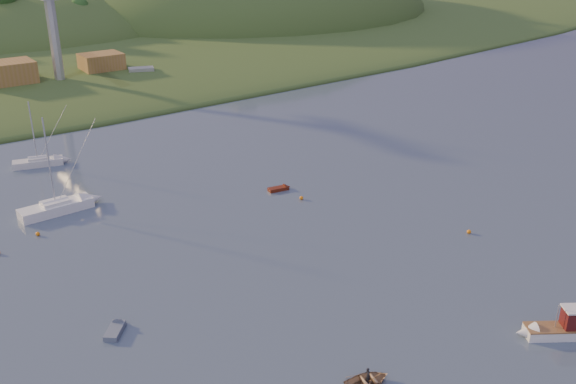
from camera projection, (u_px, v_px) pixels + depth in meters
shore_slope at (0, 59)px, 171.94m from camera, size 640.00×150.00×7.00m
hill_right at (241, 17)px, 245.67m from camera, size 150.00×130.00×60.00m
wharf at (72, 83)px, 142.19m from camera, size 42.00×16.00×2.40m
shed_west at (7, 73)px, 134.49m from camera, size 11.00×8.00×4.80m
shed_east at (102, 62)px, 146.75m from camera, size 9.00×7.00×4.00m
dock_crane at (53, 11)px, 131.62m from camera, size 3.20×28.00×20.30m
fishing_boat at (550, 328)px, 57.38m from camera, size 6.09×4.94×3.87m
sailboat_near at (56, 207)px, 81.71m from camera, size 9.21×3.15×12.62m
sailboat_far at (38, 162)px, 97.37m from camera, size 7.55×4.02×10.03m
canoe at (367, 381)px, 51.56m from camera, size 4.32×3.49×0.79m
paddler at (368, 378)px, 51.44m from camera, size 0.43×0.56×1.38m
red_tender at (282, 188)px, 88.92m from camera, size 3.43×1.67×1.12m
grey_dinghy at (117, 327)px, 58.65m from camera, size 3.10×3.35×1.25m
work_vessel at (142, 77)px, 147.28m from camera, size 13.95×8.77×3.38m
buoy_0 at (469, 232)px, 76.46m from camera, size 0.50×0.50×0.50m
buoy_1 at (301, 198)px, 85.75m from camera, size 0.50×0.50×0.50m
buoy_3 at (38, 234)px, 75.93m from camera, size 0.50×0.50×0.50m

